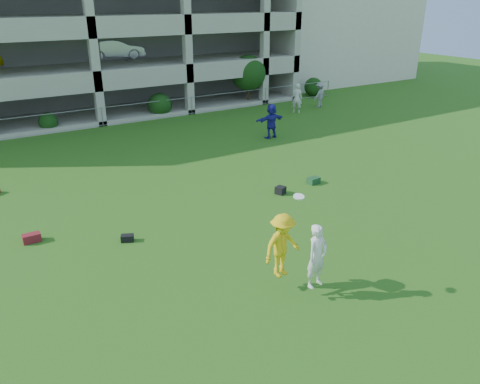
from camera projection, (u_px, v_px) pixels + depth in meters
ground at (297, 270)px, 13.58m from camera, size 100.00×100.00×0.00m
stucco_building at (308, 23)px, 44.76m from camera, size 16.00×14.00×10.00m
bystander_d at (271, 121)px, 25.87m from camera, size 1.79×0.61×1.91m
bystander_e at (297, 98)px, 31.50m from camera, size 0.84×0.85×1.98m
bystander_f at (320, 95)px, 33.10m from camera, size 1.26×0.91×1.76m
bag_red_a at (32, 238)px, 15.07m from camera, size 0.55×0.30×0.28m
bag_black_b at (127, 238)px, 15.13m from camera, size 0.47×0.39×0.22m
bag_green_c at (314, 180)px, 19.79m from camera, size 0.53×0.39×0.26m
crate_d at (280, 190)px, 18.75m from camera, size 0.45×0.45×0.30m
frisbee_contest at (291, 248)px, 12.13m from camera, size 1.48×1.45×2.51m
parking_garage at (57, 16)px, 32.97m from camera, size 30.00×14.00×12.00m
fence at (102, 117)px, 28.24m from camera, size 36.06×0.06×1.20m
shrub_row at (167, 92)px, 30.67m from camera, size 34.38×2.52×3.50m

